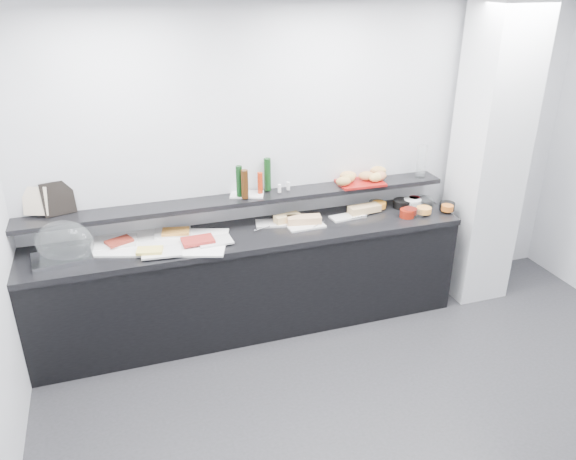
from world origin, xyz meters
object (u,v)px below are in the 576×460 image
object	(u,v)px
cloche_base	(62,258)
framed_print	(58,198)
sandwich_plate_mid	(306,226)
carafe	(421,162)
condiment_tray	(247,194)
bread_tray	(360,182)

from	to	relation	value
cloche_base	framed_print	xyz separation A→B (m)	(0.02, 0.30, 0.36)
sandwich_plate_mid	framed_print	distance (m)	1.97
sandwich_plate_mid	carafe	world-z (taller)	carafe
cloche_base	sandwich_plate_mid	xyz separation A→B (m)	(1.93, -0.01, -0.01)
cloche_base	framed_print	size ratio (longest dim) A/B	1.63
framed_print	condiment_tray	world-z (taller)	framed_print
bread_tray	carafe	size ratio (longest dim) A/B	1.34
condiment_tray	bread_tray	size ratio (longest dim) A/B	0.69
cloche_base	sandwich_plate_mid	bearing A→B (deg)	-7.16
cloche_base	condiment_tray	world-z (taller)	condiment_tray
sandwich_plate_mid	condiment_tray	world-z (taller)	condiment_tray
bread_tray	sandwich_plate_mid	bearing A→B (deg)	-158.27
carafe	bread_tray	bearing A→B (deg)	177.84
condiment_tray	carafe	bearing A→B (deg)	16.63
cloche_base	bread_tray	bearing A→B (deg)	-2.15
condiment_tray	carafe	xyz separation A→B (m)	(1.61, -0.06, 0.14)
bread_tray	carafe	distance (m)	0.60
sandwich_plate_mid	carafe	distance (m)	1.25
bread_tray	carafe	world-z (taller)	carafe
sandwich_plate_mid	bread_tray	world-z (taller)	bread_tray
cloche_base	carafe	world-z (taller)	carafe
sandwich_plate_mid	bread_tray	xyz separation A→B (m)	(0.58, 0.22, 0.25)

